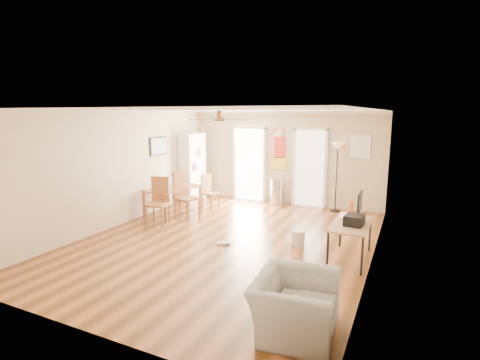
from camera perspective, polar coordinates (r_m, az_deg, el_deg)
The scene contains 28 objects.
floor at distance 7.50m, azimuth -1.98°, elevation -9.43°, with size 7.00×7.00×0.00m, color brown.
ceiling at distance 7.06m, azimuth -2.11°, elevation 10.85°, with size 5.50×7.00×0.00m, color silver, non-canonical shape.
wall_back at distance 10.37m, azimuth 6.86°, elevation 3.43°, with size 5.50×0.04×2.60m, color beige, non-canonical shape.
wall_front at distance 4.44m, azimuth -23.36°, elevation -6.74°, with size 5.50×0.04×2.60m, color beige, non-canonical shape.
wall_left at distance 8.76m, azimuth -18.27°, elevation 1.71°, with size 0.04×7.00×2.60m, color beige, non-canonical shape.
wall_right at distance 6.41m, azimuth 20.39°, elevation -1.44°, with size 0.04×7.00×2.60m, color beige, non-canonical shape.
crown_molding at distance 7.06m, azimuth -2.11°, elevation 10.53°, with size 5.50×7.00×0.08m, color white, non-canonical shape.
kitchen_doorway at distance 10.76m, azimuth 1.49°, elevation 2.41°, with size 0.90×0.10×2.10m, color white, non-canonical shape.
bathroom_doorway at distance 10.18m, azimuth 10.81°, elevation 1.77°, with size 0.80×0.10×2.10m, color white, non-canonical shape.
wall_decal at distance 10.36m, azimuth 6.20°, elevation 4.83°, with size 0.46×0.03×1.10m, color red.
ac_grille at distance 9.85m, azimuth 18.28°, elevation 4.96°, with size 0.50×0.04×0.60m, color white.
framed_poster at distance 9.75m, azimuth -12.64°, elevation 5.18°, with size 0.04×0.66×0.48m, color black.
ceiling_fan at distance 6.79m, azimuth -3.28°, elevation 9.43°, with size 1.24×1.24×0.20m, color #593819, non-canonical shape.
bookshelf at distance 10.79m, azimuth -7.42°, elevation 1.99°, with size 0.39×0.88×1.97m, color white, non-canonical shape.
dining_table at distance 9.44m, azimuth -10.40°, elevation -3.21°, with size 0.84×1.40×0.70m, color #9B5F32, non-canonical shape.
dining_chair_right_a at distance 9.91m, azimuth -4.61°, elevation -1.83°, with size 0.37×0.37×0.90m, color olive, non-canonical shape.
dining_chair_right_b at distance 8.93m, azimuth -8.28°, elevation -2.49°, with size 0.47×0.47×1.14m, color olive, non-canonical shape.
dining_chair_near at distance 8.61m, azimuth -12.81°, elevation -3.31°, with size 0.45×0.45×1.09m, color #9D5B32, non-canonical shape.
trash_can at distance 10.31m, azimuth 5.71°, elevation -1.85°, with size 0.34×0.34×0.73m, color silver.
torchiere_lamp at distance 9.77m, azimuth 14.83°, elevation 0.41°, with size 0.34×0.34×1.82m, color black, non-canonical shape.
computer_desk at distance 6.76m, azimuth 16.84°, elevation -9.15°, with size 0.62×1.24×0.66m, color tan, non-canonical shape.
imac at distance 6.93m, azimuth 18.19°, elevation -3.78°, with size 0.07×0.52×0.48m, color black, non-canonical shape.
keyboard at distance 7.07m, azimuth 15.95°, elevation -5.36°, with size 0.14×0.44×0.02m, color white.
printer at distance 6.53m, azimuth 17.42°, elevation -6.00°, with size 0.30×0.35×0.18m, color black.
orange_bottle at distance 7.19m, azimuth 17.02°, elevation -4.14°, with size 0.09×0.09×0.26m, color #CB4812.
wastebasket_a at distance 7.29m, azimuth 9.06°, elevation -8.90°, with size 0.26×0.26×0.30m, color silver.
floor_cloth at distance 7.32m, azimuth -2.62°, elevation -9.80°, with size 0.25×0.19×0.04m, color gray.
armchair at distance 4.54m, azimuth 8.61°, elevation -18.79°, with size 1.04×0.91×0.68m, color #989793.
Camera 1 is at (3.24, -6.27, 2.54)m, focal length 27.31 mm.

